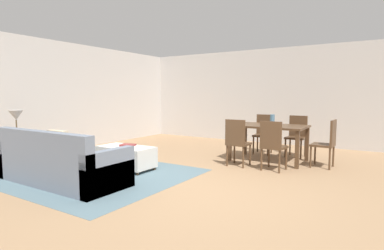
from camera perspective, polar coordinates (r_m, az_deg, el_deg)
name	(u,v)px	position (r m, az deg, el deg)	size (l,w,h in m)	color
ground_plane	(190,188)	(4.75, -0.29, -11.49)	(10.80, 10.80, 0.00)	#9E7A56
wall_back	(287,96)	(9.16, 16.94, 5.04)	(9.00, 0.12, 2.70)	beige
wall_left	(41,97)	(8.19, -25.80, 4.70)	(0.12, 11.00, 2.70)	beige
area_rug	(98,175)	(5.74, -16.83, -8.70)	(3.00, 2.80, 0.01)	slate
couch	(60,165)	(5.38, -22.87, -6.68)	(2.21, 0.90, 0.86)	slate
ottoman_table	(126,156)	(6.00, -11.94, -5.60)	(1.07, 0.55, 0.43)	silver
side_table	(18,145)	(6.59, -29.22, -3.28)	(0.40, 0.40, 0.59)	brown
table_lamp	(16,116)	(6.53, -29.44, 1.37)	(0.26, 0.26, 0.53)	brown
dining_table	(269,130)	(6.75, 13.80, -0.81)	(1.52, 0.94, 0.76)	#513823
dining_chair_near_left	(237,140)	(6.12, 8.22, -2.71)	(0.40, 0.40, 0.92)	#513823
dining_chair_near_right	(273,143)	(5.87, 14.48, -3.18)	(0.43, 0.43, 0.92)	#513823
dining_chair_far_left	(264,131)	(7.65, 12.95, -1.15)	(0.43, 0.43, 0.92)	#513823
dining_chair_far_right	(297,134)	(7.44, 18.58, -1.49)	(0.41, 0.41, 0.92)	#513823
dining_chair_head_east	(327,141)	(6.47, 23.47, -2.66)	(0.42, 0.42, 0.92)	#513823
vase_centerpiece	(272,120)	(6.70, 14.44, 0.92)	(0.09, 0.09, 0.23)	slate
book_on_ottoman	(128,145)	(6.02, -11.63, -3.60)	(0.26, 0.20, 0.03)	maroon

